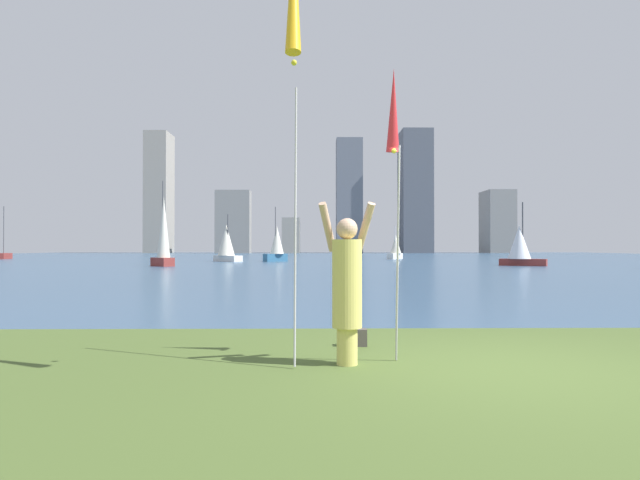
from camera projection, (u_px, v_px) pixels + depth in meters
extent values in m
cube|color=#335170|center=(329.00, 258.00, 67.35)|extent=(120.00, 117.11, 0.12)
cube|color=#232D14|center=(446.00, 330.00, 8.80)|extent=(120.00, 0.70, 0.02)
cylinder|color=#D8CC66|center=(347.00, 346.00, 6.09)|extent=(0.23, 0.23, 0.41)
cylinder|color=#D8CC66|center=(347.00, 283.00, 6.10)|extent=(0.33, 0.33, 0.98)
sphere|color=#D1A889|center=(347.00, 229.00, 6.11)|extent=(0.24, 0.24, 0.24)
cylinder|color=#D1A889|center=(328.00, 227.00, 6.24)|extent=(0.24, 0.38, 0.57)
cylinder|color=#D1A889|center=(365.00, 227.00, 6.25)|extent=(0.24, 0.38, 0.57)
cylinder|color=#B2B2B7|center=(295.00, 221.00, 6.17)|extent=(0.02, 0.56, 3.18)
sphere|color=yellow|center=(294.00, 63.00, 5.64)|extent=(0.06, 0.06, 0.06)
cylinder|color=#B2B2B7|center=(398.00, 255.00, 6.18)|extent=(0.02, 0.29, 2.44)
cone|color=red|center=(393.00, 110.00, 6.52)|extent=(0.16, 0.27, 1.00)
sphere|color=yellow|center=(394.00, 151.00, 6.46)|extent=(0.06, 0.06, 0.06)
cube|color=#4C4742|center=(357.00, 337.00, 7.24)|extent=(0.26, 0.18, 0.23)
cube|color=maroon|center=(163.00, 262.00, 36.81)|extent=(1.83, 1.83, 0.58)
cylinder|color=#47474C|center=(163.00, 219.00, 36.85)|extent=(0.06, 0.06, 5.19)
cone|color=silver|center=(164.00, 227.00, 36.75)|extent=(1.24, 1.24, 4.12)
cube|color=white|center=(228.00, 258.00, 48.38)|extent=(2.83, 2.78, 0.54)
cylinder|color=#47474C|center=(228.00, 235.00, 48.41)|extent=(0.09, 0.09, 3.66)
cone|color=silver|center=(226.00, 240.00, 48.56)|extent=(2.13, 2.13, 2.77)
cube|color=maroon|center=(4.00, 256.00, 58.64)|extent=(1.34, 2.64, 0.62)
cylinder|color=#47474C|center=(4.00, 230.00, 58.67)|extent=(0.08, 0.08, 5.06)
cube|color=silver|center=(395.00, 256.00, 57.79)|extent=(1.93, 2.30, 0.63)
cylinder|color=silver|center=(395.00, 239.00, 57.82)|extent=(0.07, 0.07, 2.89)
cone|color=silver|center=(396.00, 244.00, 57.95)|extent=(1.61, 1.61, 1.96)
cube|color=#2D6084|center=(275.00, 258.00, 48.88)|extent=(2.14, 2.21, 0.68)
cylinder|color=#47474C|center=(275.00, 230.00, 48.91)|extent=(0.07, 0.07, 4.22)
cone|color=silver|center=(277.00, 240.00, 49.03)|extent=(1.75, 1.75, 2.49)
cube|color=maroon|center=(523.00, 262.00, 37.71)|extent=(3.05, 2.21, 0.47)
cylinder|color=#47474C|center=(523.00, 230.00, 37.74)|extent=(0.09, 0.09, 3.93)
cone|color=white|center=(519.00, 242.00, 37.84)|extent=(2.11, 2.11, 2.33)
cube|color=gray|center=(159.00, 193.00, 115.22)|extent=(4.71, 7.18, 25.27)
cube|color=gray|center=(233.00, 222.00, 112.13)|extent=(7.03, 4.04, 12.84)
cube|color=gray|center=(291.00, 236.00, 114.49)|extent=(3.64, 6.01, 7.31)
cube|color=slate|center=(349.00, 196.00, 116.02)|extent=(5.46, 4.79, 24.21)
cube|color=#565B66|center=(415.00, 192.00, 115.16)|extent=(6.27, 7.95, 25.67)
cube|color=gray|center=(497.00, 222.00, 116.87)|extent=(5.65, 7.89, 13.26)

